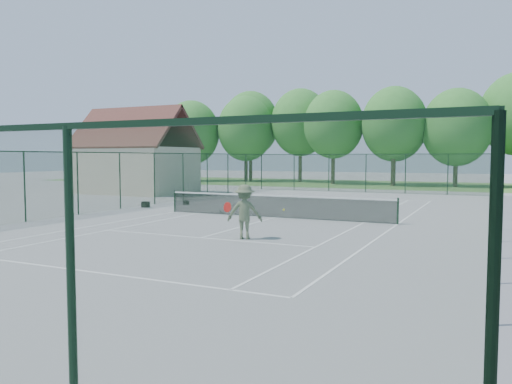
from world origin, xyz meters
TOP-DOWN VIEW (x-y plane):
  - ground at (0.00, 0.00)m, footprint 140.00×140.00m
  - grass_far at (0.00, 30.00)m, footprint 80.00×16.00m
  - court_lines at (0.00, 0.00)m, footprint 11.05×23.85m
  - tennis_net at (0.00, 0.00)m, footprint 11.08×0.08m
  - fence_enclosure at (0.00, 0.00)m, footprint 18.05×36.05m
  - utility_building at (-16.00, 10.00)m, footprint 8.60×6.27m
  - tree_line_far at (0.00, 30.00)m, footprint 39.40×6.40m
  - sports_bag_a at (-8.22, 1.14)m, footprint 0.43×0.29m
  - sports_bag_b at (-7.07, 3.40)m, footprint 0.34×0.24m
  - tennis_player at (1.45, -5.95)m, footprint 2.15×1.03m

SIDE VIEW (x-z plane):
  - ground at x=0.00m, z-range 0.00..0.00m
  - court_lines at x=0.00m, z-range 0.00..0.01m
  - grass_far at x=0.00m, z-range 0.00..0.01m
  - sports_bag_b at x=-7.07m, z-range 0.00..0.25m
  - sports_bag_a at x=-8.22m, z-range 0.00..0.33m
  - tennis_net at x=0.00m, z-range 0.03..1.13m
  - tennis_player at x=1.45m, z-range 0.00..1.84m
  - fence_enclosure at x=0.00m, z-range 0.05..3.07m
  - utility_building at x=-16.00m, z-range -0.20..6.44m
  - tree_line_far at x=0.00m, z-range 1.14..10.84m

